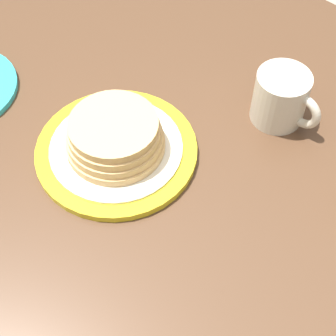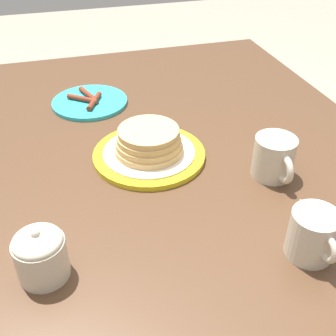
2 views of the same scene
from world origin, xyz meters
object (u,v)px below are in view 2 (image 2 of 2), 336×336
(pancake_plate, at_px, (149,147))
(creamer_pitcher, at_px, (312,233))
(sugar_bowl, at_px, (40,254))
(coffee_mug, at_px, (274,157))
(side_plate_bacon, at_px, (90,102))

(pancake_plate, relative_size, creamer_pitcher, 2.10)
(creamer_pitcher, bearing_deg, sugar_bowl, -100.08)
(sugar_bowl, bearing_deg, coffee_mug, 106.43)
(coffee_mug, bearing_deg, pancake_plate, -120.58)
(side_plate_bacon, distance_m, coffee_mug, 0.53)
(pancake_plate, height_order, coffee_mug, coffee_mug)
(coffee_mug, xyz_separation_m, sugar_bowl, (0.14, -0.46, 0.00))
(creamer_pitcher, bearing_deg, coffee_mug, 168.21)
(sugar_bowl, bearing_deg, side_plate_bacon, 165.66)
(side_plate_bacon, xyz_separation_m, coffee_mug, (0.43, 0.32, 0.04))
(pancake_plate, bearing_deg, coffee_mug, 59.42)
(side_plate_bacon, distance_m, creamer_pitcher, 0.69)
(pancake_plate, height_order, creamer_pitcher, creamer_pitcher)
(side_plate_bacon, relative_size, coffee_mug, 1.75)
(coffee_mug, relative_size, creamer_pitcher, 0.98)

